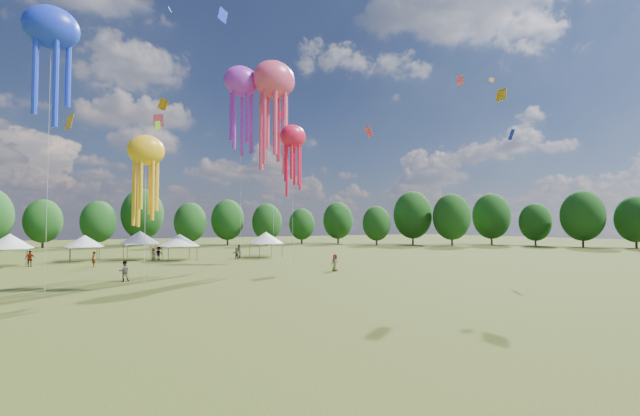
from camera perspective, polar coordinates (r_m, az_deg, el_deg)
ground at (r=15.66m, az=27.79°, el=-20.44°), size 300.00×300.00×0.00m
spectator_near at (r=40.74m, az=-24.99°, el=-7.76°), size 0.88×0.69×1.80m
spectators_far at (r=59.11m, az=-17.64°, el=-6.07°), size 28.73×26.05×1.92m
festival_tents at (r=63.11m, az=-22.29°, el=-3.94°), size 37.11×11.61×4.05m
show_kites at (r=55.30m, az=-15.08°, el=14.36°), size 43.48×24.15×28.28m
small_kites at (r=55.93m, az=-17.26°, el=23.65°), size 74.09×56.14×44.80m
treeline at (r=70.59m, az=-25.02°, el=-0.75°), size 201.57×95.24×13.43m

